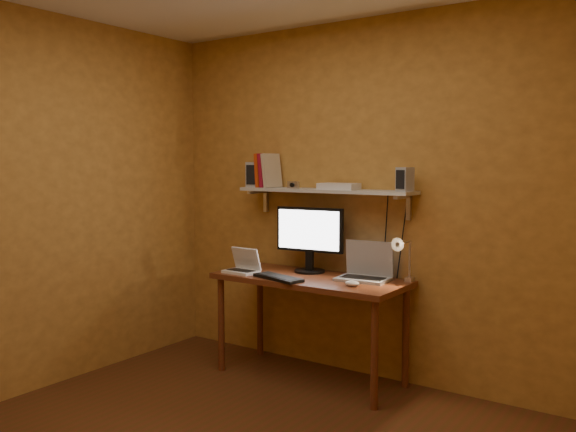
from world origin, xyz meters
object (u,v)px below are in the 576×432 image
Objects in this scene: desk at (310,288)px; speaker_right at (405,179)px; keyboard at (278,278)px; laptop at (366,269)px; wall_shelf at (325,191)px; router at (339,186)px; mouse at (352,283)px; speaker_left at (255,175)px; desk_lamp at (403,254)px; shelf_camera at (293,185)px; netbook at (243,266)px; monitor at (310,236)px.

desk is 1.03m from speaker_right.
laptop is at bearing 49.57° from keyboard.
wall_shelf is 0.14m from router.
speaker_left is at bearing 164.90° from mouse.
keyboard is 0.79m from router.
keyboard is at bearing -157.23° from desk_lamp.
wall_shelf is at bearing 167.06° from laptop.
laptop is 0.69m from speaker_right.
shelf_camera reaches higher than mouse.
shelf_camera is (0.40, -0.05, -0.07)m from speaker_left.
router is at bearing -162.69° from speaker_right.
keyboard is at bearing -122.90° from desk.
wall_shelf reaches higher than desk_lamp.
wall_shelf is at bearing 86.52° from keyboard.
router reaches higher than wall_shelf.
speaker_right reaches higher than netbook.
laptop is (0.37, 0.14, 0.16)m from desk.
speaker_right is at bearing -4.40° from speaker_left.
router reaches higher than desk_lamp.
laptop is at bearing 99.87° from mouse.
shelf_camera is (-0.13, -0.02, 0.38)m from monitor.
speaker_left is 1.21× the size of speaker_right.
monitor is 5.84× the size of shelf_camera.
shelf_camera reaches higher than desk_lamp.
desk is at bearing 18.71° from netbook.
shelf_camera reaches higher than wall_shelf.
laptop is 1.20m from speaker_left.
monitor is at bearing 178.11° from desk_lamp.
desk is at bearing 72.11° from keyboard.
monitor reaches higher than laptop.
speaker_right is (-0.02, 0.05, 0.50)m from desk_lamp.
desk_lamp is (0.79, 0.33, 0.20)m from keyboard.
desk is at bearing -147.16° from speaker_right.
laptop is 0.28m from mouse.
desk is 0.40m from monitor.
router is (0.77, 0.00, -0.08)m from speaker_left.
speaker_left is at bearing 171.12° from monitor.
speaker_right reaches higher than desk_lamp.
wall_shelf is at bearing 15.83° from shelf_camera.
speaker_left is at bearing 115.60° from netbook.
mouse is 0.53× the size of speaker_left.
wall_shelf is 8.63× the size of speaker_right.
keyboard reaches higher than desk.
shelf_camera is (-0.10, 0.33, 0.64)m from keyboard.
netbook is 0.68× the size of desk_lamp.
speaker_left is (-1.05, 0.31, 0.70)m from mouse.
mouse is 1.30m from speaker_left.
speaker_right is (0.27, 0.04, 0.64)m from laptop.
speaker_left is at bearing -179.96° from router.
monitor is at bearing 10.28° from shelf_camera.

